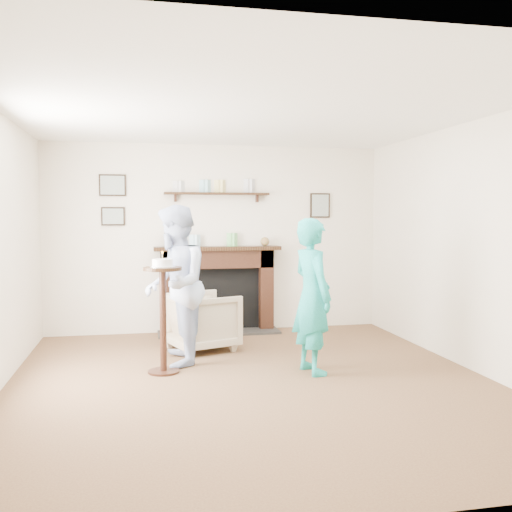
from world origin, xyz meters
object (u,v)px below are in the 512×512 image
(armchair, at_px, (202,349))
(pedestal_table, at_px, (163,298))
(man, at_px, (176,364))
(woman, at_px, (312,372))

(armchair, distance_m, pedestal_table, 1.26)
(armchair, height_order, man, man)
(pedestal_table, bearing_deg, woman, -11.04)
(armchair, bearing_deg, pedestal_table, 133.12)
(armchair, xyz_separation_m, pedestal_table, (-0.48, -0.90, 0.74))
(man, bearing_deg, pedestal_table, -20.78)
(woman, xyz_separation_m, pedestal_table, (-1.45, 0.28, 0.74))
(woman, relative_size, pedestal_table, 1.27)
(armchair, bearing_deg, woman, -159.75)
(armchair, height_order, pedestal_table, pedestal_table)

